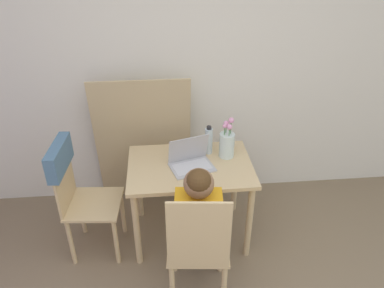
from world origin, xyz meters
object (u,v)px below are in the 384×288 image
(laptop, at_px, (191,160))
(water_bottle, at_px, (209,140))
(chair_spare, at_px, (74,183))
(flower_vase, at_px, (227,143))
(person_seated, at_px, (198,214))
(chair_occupied, at_px, (198,248))

(laptop, xyz_separation_m, water_bottle, (0.16, 0.17, 0.06))
(laptop, height_order, water_bottle, water_bottle)
(chair_spare, distance_m, flower_vase, 1.19)
(laptop, xyz_separation_m, flower_vase, (0.29, 0.11, 0.06))
(chair_spare, height_order, flower_vase, flower_vase)
(laptop, relative_size, water_bottle, 1.54)
(person_seated, bearing_deg, water_bottle, -97.15)
(laptop, distance_m, water_bottle, 0.24)
(person_seated, height_order, laptop, person_seated)
(chair_spare, bearing_deg, chair_occupied, -119.10)
(flower_vase, height_order, water_bottle, flower_vase)
(water_bottle, bearing_deg, chair_occupied, -101.82)
(person_seated, distance_m, laptop, 0.52)
(flower_vase, bearing_deg, person_seated, -115.17)
(laptop, bearing_deg, flower_vase, 4.00)
(chair_spare, relative_size, laptop, 2.65)
(water_bottle, bearing_deg, chair_spare, -167.02)
(person_seated, xyz_separation_m, laptop, (-0.00, 0.51, 0.09))
(chair_spare, height_order, person_seated, person_seated)
(person_seated, height_order, flower_vase, person_seated)
(chair_occupied, bearing_deg, water_bottle, -96.08)
(person_seated, xyz_separation_m, water_bottle, (0.16, 0.68, 0.15))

